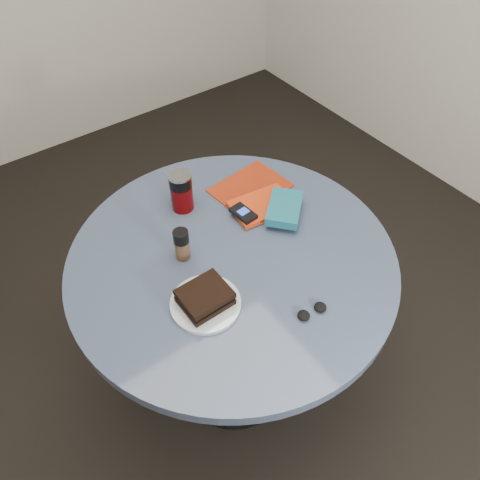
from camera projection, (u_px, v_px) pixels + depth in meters
ground at (234, 372)px, 1.97m from camera, size 4.00×4.00×0.00m
table at (233, 288)px, 1.54m from camera, size 1.00×1.00×0.75m
plate at (206, 304)px, 1.29m from camera, size 0.26×0.26×0.01m
sandwich at (205, 297)px, 1.27m from camera, size 0.13×0.11×0.05m
soda_can at (181, 191)px, 1.51m from camera, size 0.08×0.08×0.14m
pepper_grinder at (182, 244)px, 1.37m from camera, size 0.05×0.05×0.11m
magazine at (250, 188)px, 1.63m from camera, size 0.27×0.21×0.00m
red_book at (262, 206)px, 1.55m from camera, size 0.22×0.16×0.02m
novel at (285, 208)px, 1.51m from camera, size 0.19×0.18×0.03m
mp3_player at (243, 213)px, 1.50m from camera, size 0.06×0.09×0.02m
headphones at (312, 311)px, 1.27m from camera, size 0.09×0.05×0.02m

